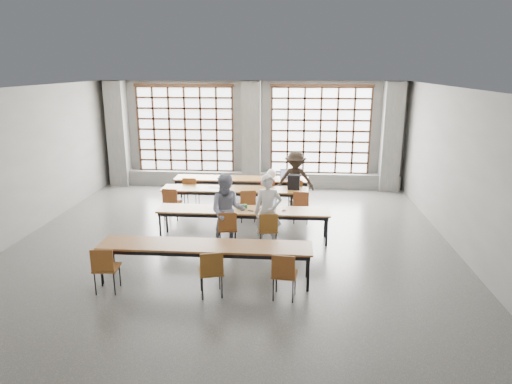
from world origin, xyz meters
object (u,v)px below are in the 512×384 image
desk_row_d (205,248)px  chair_front_right (268,227)px  chair_mid_right (301,203)px  plastic_bag (272,174)px  laptop_front (268,206)px  red_pouch (106,265)px  desk_row_a (241,180)px  chair_near_right (284,271)px  chair_mid_left (171,200)px  mouse (284,210)px  chair_back_left (191,189)px  student_back (295,180)px  green_box (242,206)px  desk_row_b (235,191)px  chair_back_right (295,191)px  student_male (268,212)px  chair_near_left (105,265)px  chair_near_mid (211,269)px  backpack (294,182)px  phone (251,211)px  desk_row_c (243,212)px  chair_mid_centre (248,202)px  laptop_back (287,176)px  chair_front_left (228,226)px  student_female (228,211)px  chair_back_mid (267,190)px

desk_row_d → chair_front_right: 1.93m
chair_mid_right → plastic_bag: bearing=114.2°
laptop_front → red_pouch: 3.99m
desk_row_a → chair_near_right: size_ratio=4.55×
chair_mid_left → mouse: (2.99, -1.25, 0.21)m
chair_back_left → student_back: 3.02m
chair_back_left → green_box: bearing=-53.5°
desk_row_b → chair_back_right: size_ratio=4.55×
plastic_bag → green_box: bearing=-100.4°
student_male → plastic_bag: (-0.09, 3.62, 0.03)m
chair_near_left → chair_near_mid: bearing=0.1°
chair_mid_left → backpack: backpack is taller
chair_front_right → mouse: chair_front_right is taller
chair_mid_left → phone: (2.22, -1.33, 0.20)m
chair_mid_right → student_back: student_back is taller
red_pouch → chair_near_mid: bearing=-2.3°
mouse → chair_near_right: bearing=-88.8°
desk_row_c → chair_near_left: chair_near_left is taller
student_back → desk_row_c: bearing=-120.0°
desk_row_d → chair_front_right: chair_front_right is taller
desk_row_a → chair_near_left: 6.18m
chair_mid_centre → laptop_front: size_ratio=2.02×
chair_mid_centre → green_box: chair_mid_centre is taller
chair_near_left → laptop_back: size_ratio=2.22×
chair_mid_left → chair_front_left: same height
phone → red_pouch: size_ratio=0.65×
plastic_bag → red_pouch: bearing=-114.6°
chair_back_right → chair_near_right: same height
desk_row_c → laptop_front: 0.59m
chair_mid_centre → student_back: student_back is taller
chair_front_left → student_male: 0.95m
desk_row_a → chair_front_left: size_ratio=4.55×
chair_near_mid → student_male: size_ratio=0.52×
student_male → student_female: (-0.90, -0.00, -0.00)m
chair_mid_centre → chair_near_left: 4.61m
chair_near_right → green_box: size_ratio=3.52×
chair_mid_left → green_box: bearing=-29.9°
chair_back_mid → desk_row_d: bearing=-100.9°
student_male → chair_front_left: bearing=-176.6°
mouse → backpack: backpack is taller
chair_back_left → chair_mid_left: (-0.25, -1.21, 0.00)m
plastic_bag → laptop_back: bearing=7.6°
chair_near_mid → phone: (0.44, 2.74, 0.20)m
student_male → plastic_bag: student_male is taller
chair_back_right → chair_back_left: bearing=180.0°
laptop_back → backpack: backpack is taller
chair_near_mid → red_pouch: 1.92m
student_male → laptop_back: bearing=79.7°
chair_near_right → plastic_bag: (-0.50, 5.97, 0.34)m
chair_back_right → chair_mid_centre: same height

